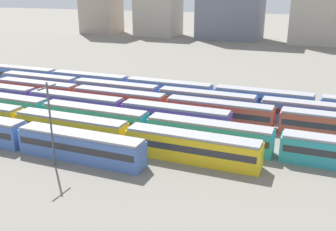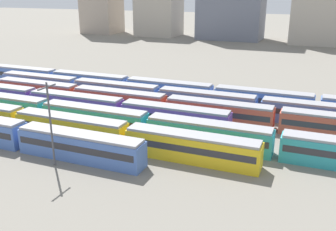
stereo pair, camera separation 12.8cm
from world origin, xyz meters
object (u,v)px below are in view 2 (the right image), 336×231
at_px(train_track_4, 166,106).
at_px(train_track_6, 214,95).
at_px(catenary_pole_0, 50,121).
at_px(train_track_3, 76,104).
at_px(train_track_2, 208,134).
at_px(train_track_1, 71,128).
at_px(train_track_5, 259,107).

xyz_separation_m(train_track_4, train_track_6, (5.69, 10.40, 0.00)).
bearing_deg(catenary_pole_0, train_track_4, 76.19).
relative_size(train_track_3, train_track_4, 0.75).
bearing_deg(catenary_pole_0, train_track_2, 38.52).
xyz_separation_m(train_track_1, train_track_4, (8.89, 15.60, 0.00)).
bearing_deg(train_track_3, catenary_pole_0, -62.62).
relative_size(train_track_1, train_track_2, 0.60).
relative_size(train_track_2, train_track_4, 1.25).
distance_m(train_track_1, train_track_5, 31.84).
xyz_separation_m(train_track_1, train_track_5, (24.11, 20.80, 0.00)).
bearing_deg(train_track_6, train_track_1, -119.28).
xyz_separation_m(train_track_1, train_track_3, (-6.40, 10.40, 0.00)).
bearing_deg(train_track_5, train_track_3, -161.18).
height_order(train_track_2, train_track_4, same).
distance_m(train_track_1, train_track_3, 12.21).
height_order(train_track_1, catenary_pole_0, catenary_pole_0).
distance_m(train_track_1, train_track_4, 17.96).
bearing_deg(train_track_1, train_track_2, 14.84).
xyz_separation_m(train_track_6, catenary_pole_0, (-11.48, -33.95, 4.11)).
bearing_deg(train_track_5, train_track_6, 151.38).
height_order(train_track_3, catenary_pole_0, catenary_pole_0).
xyz_separation_m(train_track_1, catenary_pole_0, (3.10, -7.95, 4.11)).
xyz_separation_m(train_track_1, train_track_6, (14.58, 26.00, 0.00)).
height_order(train_track_3, train_track_5, same).
xyz_separation_m(train_track_2, train_track_4, (-10.73, 10.40, 0.00)).
relative_size(train_track_4, train_track_5, 0.66).
distance_m(train_track_2, train_track_6, 21.40).
height_order(train_track_2, train_track_5, same).
distance_m(train_track_2, train_track_3, 26.54).
bearing_deg(train_track_2, train_track_1, -165.16).
distance_m(train_track_2, train_track_4, 14.94).
height_order(train_track_6, catenary_pole_0, catenary_pole_0).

